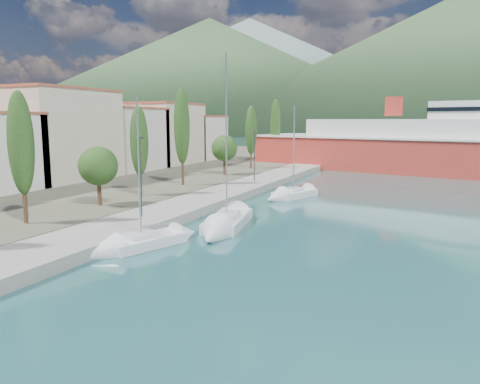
% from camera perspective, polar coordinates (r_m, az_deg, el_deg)
% --- Properties ---
extents(ground, '(1400.00, 1400.00, 0.00)m').
position_cam_1_polar(ground, '(134.26, 18.51, 4.85)').
color(ground, '#23585A').
extents(quay, '(5.00, 88.00, 0.80)m').
position_cam_1_polar(quay, '(45.38, -4.35, -1.06)').
color(quay, gray).
rests_on(quay, ground).
extents(land_strip, '(70.00, 148.00, 0.70)m').
position_cam_1_polar(land_strip, '(77.40, -26.28, 2.09)').
color(land_strip, '#565644').
rests_on(land_strip, ground).
extents(town_buildings, '(9.20, 69.20, 11.30)m').
position_cam_1_polar(town_buildings, '(66.94, -17.62, 6.17)').
color(town_buildings, beige).
rests_on(town_buildings, land_strip).
extents(tree_row, '(3.55, 64.18, 11.07)m').
position_cam_1_polar(tree_row, '(53.88, -7.19, 6.25)').
color(tree_row, '#47301E').
rests_on(tree_row, land_strip).
extents(lamp_posts, '(0.15, 49.38, 6.06)m').
position_cam_1_polar(lamp_posts, '(35.57, -12.79, 2.03)').
color(lamp_posts, '#2D2D33').
rests_on(lamp_posts, quay).
extents(sailboat_near, '(4.39, 7.54, 10.40)m').
position_cam_1_polar(sailboat_near, '(30.13, -14.13, -6.59)').
color(sailboat_near, silver).
rests_on(sailboat_near, ground).
extents(sailboat_mid, '(4.43, 9.99, 13.92)m').
position_cam_1_polar(sailboat_mid, '(34.11, -2.38, -4.45)').
color(sailboat_mid, silver).
rests_on(sailboat_mid, ground).
extents(sailboat_far, '(4.63, 7.52, 10.54)m').
position_cam_1_polar(sailboat_far, '(48.70, 5.47, -0.52)').
color(sailboat_far, silver).
rests_on(sailboat_far, ground).
extents(ferry, '(63.98, 26.70, 12.43)m').
position_cam_1_polar(ferry, '(77.77, 24.26, 4.80)').
color(ferry, '#B63228').
rests_on(ferry, ground).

